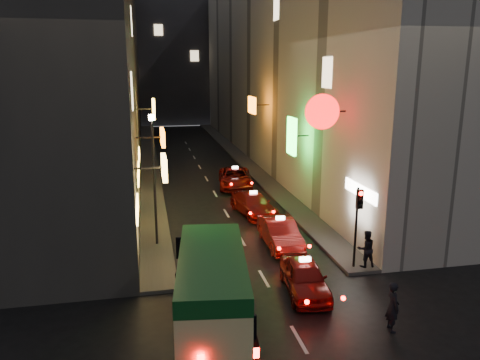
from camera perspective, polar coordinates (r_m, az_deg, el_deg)
building_left at (r=42.83m, az=-16.70°, el=13.78°), size 7.42×52.00×18.00m
building_right at (r=44.48m, az=4.95°, el=14.26°), size 8.03×52.00×18.00m
building_far at (r=74.87m, az=-8.38°, el=15.44°), size 30.00×10.00×22.00m
sidewalk_left at (r=43.51m, az=-10.98°, el=2.25°), size 1.50×52.00×0.15m
sidewalk_right at (r=44.39m, az=0.06°, el=2.72°), size 1.50×52.00×0.15m
minibus at (r=15.66m, az=-3.42°, el=-12.31°), size 2.88×6.31×2.61m
taxi_near at (r=18.46m, az=7.88°, el=-11.32°), size 2.40×4.85×1.66m
taxi_second at (r=22.79m, az=4.90°, el=-6.18°), size 2.10×4.95×1.74m
taxi_third at (r=27.53m, az=1.63°, el=-2.73°), size 2.61×4.85×1.64m
taxi_far at (r=33.70m, az=-0.59°, el=0.45°), size 2.72×5.25×1.77m
pedestrian_crossing at (r=16.57m, az=18.15°, el=-14.10°), size 0.46×0.67×1.94m
pedestrian_sidewalk at (r=20.77m, az=15.13°, el=-7.80°), size 0.70×0.45×1.84m
traffic_light at (r=20.02m, az=14.23°, el=-3.66°), size 0.26×0.43×3.50m
lamp_post at (r=22.21m, az=-10.45°, el=1.01°), size 0.28×0.28×6.22m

